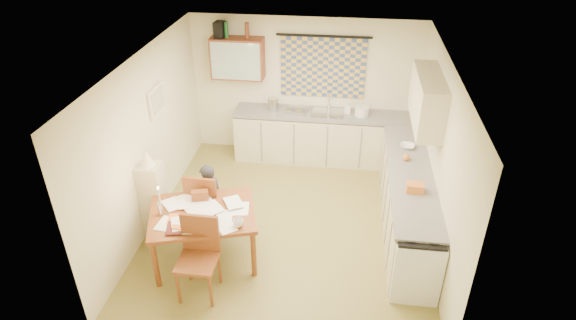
# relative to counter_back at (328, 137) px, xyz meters

# --- Properties ---
(floor) EXTENTS (4.00, 4.50, 0.02)m
(floor) POSITION_rel_counter_back_xyz_m (-0.45, -1.95, -0.46)
(floor) COLOR olive
(floor) RESTS_ON ground
(ceiling) EXTENTS (4.00, 4.50, 0.02)m
(ceiling) POSITION_rel_counter_back_xyz_m (-0.45, -1.95, 2.06)
(ceiling) COLOR white
(ceiling) RESTS_ON floor
(wall_back) EXTENTS (4.00, 0.02, 2.50)m
(wall_back) POSITION_rel_counter_back_xyz_m (-0.45, 0.31, 0.80)
(wall_back) COLOR beige
(wall_back) RESTS_ON floor
(wall_front) EXTENTS (4.00, 0.02, 2.50)m
(wall_front) POSITION_rel_counter_back_xyz_m (-0.45, -4.21, 0.80)
(wall_front) COLOR beige
(wall_front) RESTS_ON floor
(wall_left) EXTENTS (0.02, 4.50, 2.50)m
(wall_left) POSITION_rel_counter_back_xyz_m (-2.46, -1.95, 0.80)
(wall_left) COLOR beige
(wall_left) RESTS_ON floor
(wall_right) EXTENTS (0.02, 4.50, 2.50)m
(wall_right) POSITION_rel_counter_back_xyz_m (1.56, -1.95, 0.80)
(wall_right) COLOR beige
(wall_right) RESTS_ON floor
(window_blind) EXTENTS (1.45, 0.03, 1.05)m
(window_blind) POSITION_rel_counter_back_xyz_m (-0.15, 0.27, 1.20)
(window_blind) COLOR #354B80
(window_blind) RESTS_ON wall_back
(curtain_rod) EXTENTS (1.60, 0.04, 0.04)m
(curtain_rod) POSITION_rel_counter_back_xyz_m (-0.15, 0.25, 1.75)
(curtain_rod) COLOR black
(curtain_rod) RESTS_ON wall_back
(wall_cabinet) EXTENTS (0.90, 0.34, 0.70)m
(wall_cabinet) POSITION_rel_counter_back_xyz_m (-1.60, 0.13, 1.35)
(wall_cabinet) COLOR brown
(wall_cabinet) RESTS_ON wall_back
(wall_cabinet_glass) EXTENTS (0.84, 0.02, 0.64)m
(wall_cabinet_glass) POSITION_rel_counter_back_xyz_m (-1.60, -0.04, 1.35)
(wall_cabinet_glass) COLOR #99B2A5
(wall_cabinet_glass) RESTS_ON wall_back
(upper_cabinet_right) EXTENTS (0.34, 1.30, 0.70)m
(upper_cabinet_right) POSITION_rel_counter_back_xyz_m (1.38, -1.40, 1.40)
(upper_cabinet_right) COLOR #C5B891
(upper_cabinet_right) RESTS_ON wall_right
(framed_print) EXTENTS (0.04, 0.50, 0.40)m
(framed_print) POSITION_rel_counter_back_xyz_m (-2.42, -1.55, 1.25)
(framed_print) COLOR #F7EACE
(framed_print) RESTS_ON wall_left
(print_canvas) EXTENTS (0.01, 0.42, 0.32)m
(print_canvas) POSITION_rel_counter_back_xyz_m (-2.40, -1.55, 1.25)
(print_canvas) COLOR beige
(print_canvas) RESTS_ON wall_left
(counter_back) EXTENTS (3.30, 0.62, 0.92)m
(counter_back) POSITION_rel_counter_back_xyz_m (0.00, 0.00, 0.00)
(counter_back) COLOR #C5B891
(counter_back) RESTS_ON floor
(counter_right) EXTENTS (0.62, 2.95, 0.92)m
(counter_right) POSITION_rel_counter_back_xyz_m (1.25, -1.79, -0.00)
(counter_right) COLOR #C5B891
(counter_right) RESTS_ON floor
(stove) EXTENTS (0.57, 0.57, 0.89)m
(stove) POSITION_rel_counter_back_xyz_m (1.25, -3.08, -0.01)
(stove) COLOR white
(stove) RESTS_ON floor
(sink) EXTENTS (0.57, 0.47, 0.10)m
(sink) POSITION_rel_counter_back_xyz_m (-0.02, 0.00, 0.43)
(sink) COLOR silver
(sink) RESTS_ON counter_back
(tap) EXTENTS (0.03, 0.03, 0.28)m
(tap) POSITION_rel_counter_back_xyz_m (-0.02, 0.18, 0.61)
(tap) COLOR silver
(tap) RESTS_ON counter_back
(dish_rack) EXTENTS (0.40, 0.37, 0.06)m
(dish_rack) POSITION_rel_counter_back_xyz_m (-0.56, 0.00, 0.50)
(dish_rack) COLOR silver
(dish_rack) RESTS_ON counter_back
(kettle) EXTENTS (0.22, 0.22, 0.24)m
(kettle) POSITION_rel_counter_back_xyz_m (-0.98, 0.00, 0.59)
(kettle) COLOR silver
(kettle) RESTS_ON counter_back
(mixing_bowl) EXTENTS (0.26, 0.26, 0.16)m
(mixing_bowl) POSITION_rel_counter_back_xyz_m (0.56, 0.00, 0.55)
(mixing_bowl) COLOR white
(mixing_bowl) RESTS_ON counter_back
(soap_bottle) EXTENTS (0.12, 0.12, 0.21)m
(soap_bottle) POSITION_rel_counter_back_xyz_m (0.31, 0.05, 0.58)
(soap_bottle) COLOR white
(soap_bottle) RESTS_ON counter_back
(bowl) EXTENTS (0.28, 0.28, 0.05)m
(bowl) POSITION_rel_counter_back_xyz_m (1.25, -1.07, 0.49)
(bowl) COLOR white
(bowl) RESTS_ON counter_right
(orange_bag) EXTENTS (0.23, 0.17, 0.12)m
(orange_bag) POSITION_rel_counter_back_xyz_m (1.25, -2.26, 0.53)
(orange_bag) COLOR orange
(orange_bag) RESTS_ON counter_right
(fruit_orange) EXTENTS (0.10, 0.10, 0.10)m
(fruit_orange) POSITION_rel_counter_back_xyz_m (1.20, -1.46, 0.52)
(fruit_orange) COLOR orange
(fruit_orange) RESTS_ON counter_right
(speaker) EXTENTS (0.18, 0.22, 0.26)m
(speaker) POSITION_rel_counter_back_xyz_m (-1.89, 0.13, 1.83)
(speaker) COLOR black
(speaker) RESTS_ON wall_cabinet
(bottle_green) EXTENTS (0.09, 0.09, 0.26)m
(bottle_green) POSITION_rel_counter_back_xyz_m (-1.77, 0.13, 1.83)
(bottle_green) COLOR #195926
(bottle_green) RESTS_ON wall_cabinet
(bottle_brown) EXTENTS (0.08, 0.08, 0.26)m
(bottle_brown) POSITION_rel_counter_back_xyz_m (-1.42, 0.13, 1.83)
(bottle_brown) COLOR brown
(bottle_brown) RESTS_ON wall_cabinet
(dining_table) EXTENTS (1.57, 1.35, 0.75)m
(dining_table) POSITION_rel_counter_back_xyz_m (-1.46, -2.84, -0.07)
(dining_table) COLOR brown
(dining_table) RESTS_ON floor
(chair_far) EXTENTS (0.49, 0.49, 1.03)m
(chair_far) POSITION_rel_counter_back_xyz_m (-1.58, -2.29, -0.13)
(chair_far) COLOR brown
(chair_far) RESTS_ON floor
(chair_near) EXTENTS (0.47, 0.47, 1.03)m
(chair_near) POSITION_rel_counter_back_xyz_m (-1.35, -3.47, -0.13)
(chair_near) COLOR brown
(chair_near) RESTS_ON floor
(person) EXTENTS (0.63, 0.61, 1.12)m
(person) POSITION_rel_counter_back_xyz_m (-1.54, -2.28, 0.11)
(person) COLOR black
(person) RESTS_ON floor
(shelf_stand) EXTENTS (0.32, 0.30, 1.14)m
(shelf_stand) POSITION_rel_counter_back_xyz_m (-2.29, -2.42, 0.12)
(shelf_stand) COLOR #C5B891
(shelf_stand) RESTS_ON floor
(lampshade) EXTENTS (0.20, 0.20, 0.22)m
(lampshade) POSITION_rel_counter_back_xyz_m (-2.29, -2.42, 0.79)
(lampshade) COLOR #F7EACE
(lampshade) RESTS_ON shelf_stand
(letter_rack) EXTENTS (0.24, 0.16, 0.16)m
(letter_rack) POSITION_rel_counter_back_xyz_m (-1.55, -2.60, 0.38)
(letter_rack) COLOR brown
(letter_rack) RESTS_ON dining_table
(mug) EXTENTS (0.25, 0.25, 0.10)m
(mug) POSITION_rel_counter_back_xyz_m (-0.93, -3.06, 0.35)
(mug) COLOR white
(mug) RESTS_ON dining_table
(magazine) EXTENTS (0.30, 0.34, 0.03)m
(magazine) POSITION_rel_counter_back_xyz_m (-1.79, -3.24, 0.31)
(magazine) COLOR maroon
(magazine) RESTS_ON dining_table
(book) EXTENTS (0.24, 0.28, 0.02)m
(book) POSITION_rel_counter_back_xyz_m (-1.84, -3.06, 0.31)
(book) COLOR orange
(book) RESTS_ON dining_table
(orange_box) EXTENTS (0.12, 0.08, 0.04)m
(orange_box) POSITION_rel_counter_back_xyz_m (-1.66, -3.22, 0.32)
(orange_box) COLOR orange
(orange_box) RESTS_ON dining_table
(eyeglasses) EXTENTS (0.14, 0.09, 0.02)m
(eyeglasses) POSITION_rel_counter_back_xyz_m (-1.24, -3.10, 0.31)
(eyeglasses) COLOR black
(eyeglasses) RESTS_ON dining_table
(candle_holder) EXTENTS (0.07, 0.07, 0.18)m
(candle_holder) POSITION_rel_counter_back_xyz_m (-1.97, -2.96, 0.39)
(candle_holder) COLOR silver
(candle_holder) RESTS_ON dining_table
(candle) EXTENTS (0.03, 0.03, 0.22)m
(candle) POSITION_rel_counter_back_xyz_m (-1.95, -2.97, 0.59)
(candle) COLOR white
(candle) RESTS_ON dining_table
(candle_flame) EXTENTS (0.02, 0.02, 0.02)m
(candle_flame) POSITION_rel_counter_back_xyz_m (-1.95, -2.95, 0.71)
(candle_flame) COLOR #FFCC66
(candle_flame) RESTS_ON dining_table
(papers) EXTENTS (1.21, 0.90, 0.03)m
(papers) POSITION_rel_counter_back_xyz_m (-1.49, -2.85, 0.31)
(papers) COLOR white
(papers) RESTS_ON dining_table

